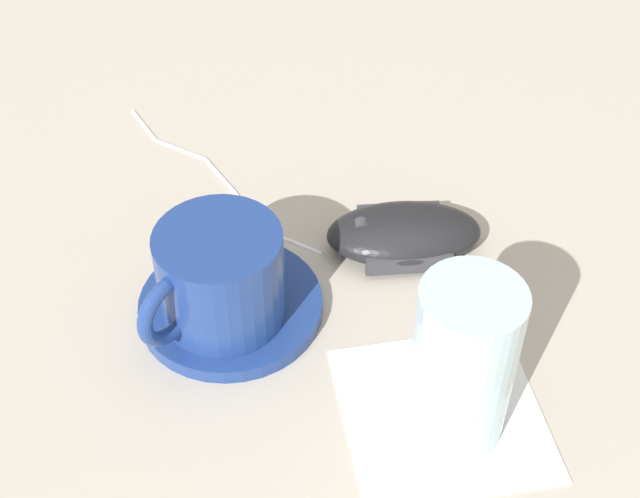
# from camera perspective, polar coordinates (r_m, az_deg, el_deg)

# --- Properties ---
(ground_plane) EXTENTS (3.00, 3.00, 0.00)m
(ground_plane) POSITION_cam_1_polar(r_m,az_deg,el_deg) (0.63, 0.14, -3.77)
(ground_plane) COLOR #B2A899
(saucer) EXTENTS (0.13, 0.13, 0.01)m
(saucer) POSITION_cam_1_polar(r_m,az_deg,el_deg) (0.62, -5.72, -3.63)
(saucer) COLOR navy
(saucer) RESTS_ON ground
(coffee_cup) EXTENTS (0.10, 0.09, 0.07)m
(coffee_cup) POSITION_cam_1_polar(r_m,az_deg,el_deg) (0.59, -6.56, -1.56)
(coffee_cup) COLOR navy
(coffee_cup) RESTS_ON saucer
(computer_mouse) EXTENTS (0.12, 0.08, 0.03)m
(computer_mouse) POSITION_cam_1_polar(r_m,az_deg,el_deg) (0.66, 5.37, 1.00)
(computer_mouse) COLOR black
(computer_mouse) RESTS_ON ground
(mouse_cable) EXTENTS (0.13, 0.22, 0.00)m
(mouse_cable) POSITION_cam_1_polar(r_m,az_deg,el_deg) (0.73, -6.78, 4.60)
(mouse_cable) COLOR white
(mouse_cable) RESTS_ON ground
(napkin_under_glass) EXTENTS (0.13, 0.13, 0.00)m
(napkin_under_glass) POSITION_cam_1_polar(r_m,az_deg,el_deg) (0.57, 7.81, -10.32)
(napkin_under_glass) COLOR white
(napkin_under_glass) RESTS_ON ground
(drinking_glass) EXTENTS (0.06, 0.06, 0.11)m
(drinking_glass) POSITION_cam_1_polar(r_m,az_deg,el_deg) (0.52, 9.14, -7.19)
(drinking_glass) COLOR silver
(drinking_glass) RESTS_ON napkin_under_glass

